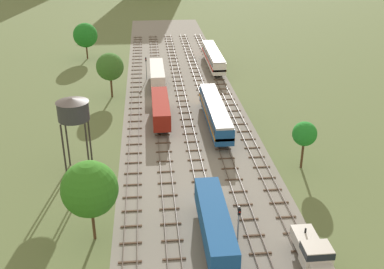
{
  "coord_description": "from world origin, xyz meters",
  "views": [
    {
      "loc": [
        -6.28,
        -17.32,
        31.12
      ],
      "look_at": [
        0.0,
        46.08,
        1.5
      ],
      "focal_mm": 42.98,
      "sensor_mm": 36.0,
      "label": 1
    }
  ],
  "objects_px": {
    "signal_post_near": "(146,65)",
    "diesel_railcar_centre_mid": "(215,112)",
    "freight_boxcar_left_midfar": "(161,108)",
    "freight_boxcar_centre_left_near": "(215,223)",
    "shunter_loco_centre_right_nearest": "(314,255)",
    "water_tower": "(73,110)",
    "diesel_railcar_centre_right_farther": "(213,57)",
    "signal_post_nearest": "(239,222)",
    "freight_boxcar_left_far": "(157,74)"
  },
  "relations": [
    {
      "from": "signal_post_near",
      "to": "diesel_railcar_centre_mid",
      "type": "bearing_deg",
      "value": -67.29
    },
    {
      "from": "freight_boxcar_left_far",
      "to": "diesel_railcar_centre_right_farther",
      "type": "relative_size",
      "value": 0.68
    },
    {
      "from": "diesel_railcar_centre_right_farther",
      "to": "water_tower",
      "type": "relative_size",
      "value": 1.95
    },
    {
      "from": "signal_post_nearest",
      "to": "signal_post_near",
      "type": "height_order",
      "value": "signal_post_nearest"
    },
    {
      "from": "signal_post_nearest",
      "to": "diesel_railcar_centre_mid",
      "type": "bearing_deg",
      "value": 85.99
    },
    {
      "from": "water_tower",
      "to": "shunter_loco_centre_right_nearest",
      "type": "bearing_deg",
      "value": -42.33
    },
    {
      "from": "freight_boxcar_centre_left_near",
      "to": "water_tower",
      "type": "bearing_deg",
      "value": 133.01
    },
    {
      "from": "freight_boxcar_left_midfar",
      "to": "signal_post_near",
      "type": "xyz_separation_m",
      "value": [
        -2.23,
        23.68,
        0.71
      ]
    },
    {
      "from": "shunter_loco_centre_right_nearest",
      "to": "freight_boxcar_left_far",
      "type": "relative_size",
      "value": 0.6
    },
    {
      "from": "freight_boxcar_left_midfar",
      "to": "freight_boxcar_centre_left_near",
      "type": "bearing_deg",
      "value": -82.36
    },
    {
      "from": "freight_boxcar_centre_left_near",
      "to": "freight_boxcar_left_far",
      "type": "xyz_separation_m",
      "value": [
        -4.45,
        52.44,
        0.0
      ]
    },
    {
      "from": "diesel_railcar_centre_right_farther",
      "to": "water_tower",
      "type": "xyz_separation_m",
      "value": [
        -25.1,
        -46.66,
        6.27
      ]
    },
    {
      "from": "water_tower",
      "to": "signal_post_nearest",
      "type": "relative_size",
      "value": 1.99
    },
    {
      "from": "shunter_loco_centre_right_nearest",
      "to": "freight_boxcar_centre_left_near",
      "type": "xyz_separation_m",
      "value": [
        -8.89,
        5.48,
        0.44
      ]
    },
    {
      "from": "freight_boxcar_centre_left_near",
      "to": "freight_boxcar_left_far",
      "type": "relative_size",
      "value": 1.0
    },
    {
      "from": "freight_boxcar_left_midfar",
      "to": "signal_post_nearest",
      "type": "relative_size",
      "value": 2.64
    },
    {
      "from": "signal_post_nearest",
      "to": "water_tower",
      "type": "bearing_deg",
      "value": 134.44
    },
    {
      "from": "freight_boxcar_left_far",
      "to": "diesel_railcar_centre_right_farther",
      "type": "xyz_separation_m",
      "value": [
        13.33,
        11.6,
        0.15
      ]
    },
    {
      "from": "freight_boxcar_left_midfar",
      "to": "signal_post_near",
      "type": "bearing_deg",
      "value": 95.38
    },
    {
      "from": "freight_boxcar_left_midfar",
      "to": "water_tower",
      "type": "height_order",
      "value": "water_tower"
    },
    {
      "from": "diesel_railcar_centre_mid",
      "to": "diesel_railcar_centre_right_farther",
      "type": "relative_size",
      "value": 1.0
    },
    {
      "from": "diesel_railcar_centre_right_farther",
      "to": "freight_boxcar_centre_left_near",
      "type": "bearing_deg",
      "value": -97.9
    },
    {
      "from": "signal_post_nearest",
      "to": "freight_boxcar_centre_left_near",
      "type": "bearing_deg",
      "value": 147.51
    },
    {
      "from": "water_tower",
      "to": "signal_post_near",
      "type": "relative_size",
      "value": 2.13
    },
    {
      "from": "freight_boxcar_centre_left_near",
      "to": "diesel_railcar_centre_mid",
      "type": "bearing_deg",
      "value": 81.66
    },
    {
      "from": "diesel_railcar_centre_mid",
      "to": "signal_post_near",
      "type": "xyz_separation_m",
      "value": [
        -11.11,
        26.56,
        0.56
      ]
    },
    {
      "from": "freight_boxcar_left_far",
      "to": "signal_post_near",
      "type": "xyz_separation_m",
      "value": [
        -2.23,
        4.39,
        0.71
      ]
    },
    {
      "from": "freight_boxcar_left_far",
      "to": "diesel_railcar_centre_right_farther",
      "type": "bearing_deg",
      "value": 41.04
    },
    {
      "from": "freight_boxcar_left_far",
      "to": "freight_boxcar_centre_left_near",
      "type": "bearing_deg",
      "value": -85.15
    },
    {
      "from": "diesel_railcar_centre_right_farther",
      "to": "signal_post_nearest",
      "type": "xyz_separation_m",
      "value": [
        -6.67,
        -65.45,
        0.77
      ]
    },
    {
      "from": "freight_boxcar_centre_left_near",
      "to": "water_tower",
      "type": "relative_size",
      "value": 1.33
    },
    {
      "from": "diesel_railcar_centre_mid",
      "to": "freight_boxcar_left_far",
      "type": "height_order",
      "value": "diesel_railcar_centre_mid"
    },
    {
      "from": "shunter_loco_centre_right_nearest",
      "to": "freight_boxcar_left_midfar",
      "type": "xyz_separation_m",
      "value": [
        -13.33,
        38.63,
        0.44
      ]
    },
    {
      "from": "freight_boxcar_centre_left_near",
      "to": "freight_boxcar_left_far",
      "type": "distance_m",
      "value": 52.63
    },
    {
      "from": "diesel_railcar_centre_mid",
      "to": "signal_post_near",
      "type": "distance_m",
      "value": 28.8
    },
    {
      "from": "freight_boxcar_centre_left_near",
      "to": "signal_post_nearest",
      "type": "bearing_deg",
      "value": -32.49
    },
    {
      "from": "signal_post_nearest",
      "to": "signal_post_near",
      "type": "xyz_separation_m",
      "value": [
        -8.89,
        58.24,
        -0.21
      ]
    },
    {
      "from": "freight_boxcar_left_far",
      "to": "signal_post_nearest",
      "type": "height_order",
      "value": "signal_post_nearest"
    },
    {
      "from": "freight_boxcar_left_midfar",
      "to": "freight_boxcar_left_far",
      "type": "bearing_deg",
      "value": 90.0
    },
    {
      "from": "diesel_railcar_centre_mid",
      "to": "diesel_railcar_centre_right_farther",
      "type": "xyz_separation_m",
      "value": [
        4.45,
        33.78,
        0.0
      ]
    },
    {
      "from": "freight_boxcar_centre_left_near",
      "to": "water_tower",
      "type": "distance_m",
      "value": 24.62
    },
    {
      "from": "freight_boxcar_left_midfar",
      "to": "shunter_loco_centre_right_nearest",
      "type": "bearing_deg",
      "value": -70.96
    },
    {
      "from": "diesel_railcar_centre_mid",
      "to": "water_tower",
      "type": "xyz_separation_m",
      "value": [
        -20.65,
        -12.89,
        6.27
      ]
    },
    {
      "from": "signal_post_near",
      "to": "shunter_loco_centre_right_nearest",
      "type": "bearing_deg",
      "value": -75.98
    },
    {
      "from": "freight_boxcar_left_midfar",
      "to": "freight_boxcar_left_far",
      "type": "xyz_separation_m",
      "value": [
        0.0,
        19.29,
        0.0
      ]
    },
    {
      "from": "signal_post_nearest",
      "to": "freight_boxcar_left_far",
      "type": "bearing_deg",
      "value": 97.05
    },
    {
      "from": "shunter_loco_centre_right_nearest",
      "to": "freight_boxcar_centre_left_near",
      "type": "height_order",
      "value": "freight_boxcar_centre_left_near"
    },
    {
      "from": "diesel_railcar_centre_right_farther",
      "to": "water_tower",
      "type": "bearing_deg",
      "value": -118.27
    },
    {
      "from": "water_tower",
      "to": "diesel_railcar_centre_right_farther",
      "type": "bearing_deg",
      "value": 61.73
    },
    {
      "from": "signal_post_near",
      "to": "water_tower",
      "type": "bearing_deg",
      "value": -103.59
    }
  ]
}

